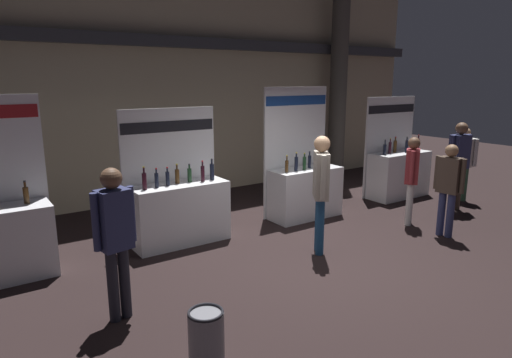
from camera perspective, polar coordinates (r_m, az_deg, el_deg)
The scene contains 12 objects.
ground_plane at distance 6.96m, azimuth 7.81°, elevation -10.03°, with size 28.93×28.93×0.00m, color black.
hall_colonnade at distance 10.35m, azimuth -9.79°, elevation 15.09°, with size 14.47×0.99×6.29m.
exhibitor_booth_1 at distance 7.47m, azimuth -9.87°, elevation -3.68°, with size 1.66×0.66×2.22m.
exhibitor_booth_2 at distance 8.77m, azimuth 6.19°, elevation -0.95°, with size 1.52×0.66×2.54m.
exhibitor_booth_3 at distance 10.75m, azimuth 17.74°, elevation 1.03°, with size 1.61×0.66×2.29m.
trash_bin at distance 4.34m, azimuth -6.38°, elevation -20.22°, with size 0.33×0.33×0.64m.
visitor_0 at distance 10.88m, azimuth 25.07°, elevation 2.59°, with size 0.28×0.62×1.64m.
visitor_1 at distance 9.98m, azimuth 24.62°, elevation 2.50°, with size 0.56×0.29×1.83m.
visitor_2 at distance 5.13m, azimuth -17.67°, elevation -6.39°, with size 0.50×0.31×1.76m.
visitor_4 at distance 6.85m, azimuth 8.33°, elevation -0.57°, with size 0.43×0.52×1.85m.
visitor_5 at distance 8.23m, azimuth 23.53°, elevation -0.51°, with size 0.25×0.53×1.61m.
visitor_6 at distance 8.67m, azimuth 19.38°, elevation 0.60°, with size 0.40×0.37×1.65m.
Camera 1 is at (-4.36, -4.72, 2.67)m, focal length 31.12 mm.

